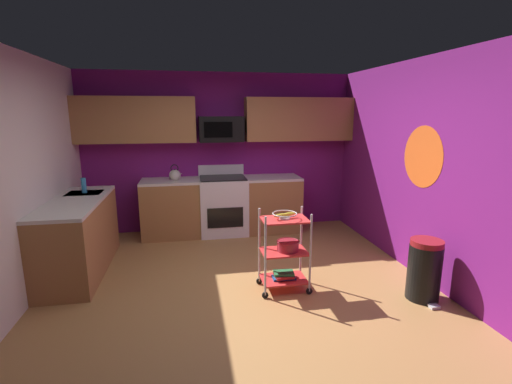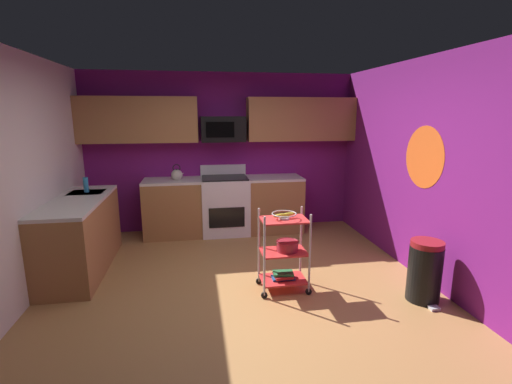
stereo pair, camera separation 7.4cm
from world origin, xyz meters
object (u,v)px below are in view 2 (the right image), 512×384
at_px(dish_soap_bottle, 86,185).
at_px(rolling_cart, 284,252).
at_px(kettle, 177,175).
at_px(oven_range, 225,205).
at_px(trash_can, 425,271).
at_px(book_stack, 283,275).
at_px(microwave, 223,129).
at_px(mixing_bowl_large, 287,246).
at_px(fruit_bowl, 284,215).

bearing_deg(dish_soap_bottle, rolling_cart, -29.78).
bearing_deg(kettle, oven_range, 0.29).
bearing_deg(trash_can, book_stack, 161.43).
bearing_deg(book_stack, microwave, 102.09).
bearing_deg(mixing_bowl_large, microwave, 103.13).
distance_m(rolling_cart, mixing_bowl_large, 0.08).
distance_m(oven_range, book_stack, 2.19).
bearing_deg(dish_soap_bottle, fruit_bowl, -29.78).
bearing_deg(microwave, book_stack, -77.91).
relative_size(rolling_cart, trash_can, 1.39).
xyz_separation_m(oven_range, mixing_bowl_large, (0.52, -2.12, 0.04)).
bearing_deg(kettle, rolling_cart, -59.84).
relative_size(book_stack, kettle, 0.97).
height_order(mixing_bowl_large, book_stack, mixing_bowl_large).
distance_m(rolling_cart, kettle, 2.51).
xyz_separation_m(book_stack, kettle, (-1.23, 2.11, 0.83)).
bearing_deg(trash_can, microwave, 125.03).
height_order(rolling_cart, kettle, kettle).
relative_size(mixing_bowl_large, dish_soap_bottle, 1.26).
distance_m(fruit_bowl, kettle, 2.45).
height_order(kettle, dish_soap_bottle, kettle).
relative_size(dish_soap_bottle, trash_can, 0.30).
bearing_deg(trash_can, mixing_bowl_large, 160.90).
bearing_deg(kettle, book_stack, -59.84).
xyz_separation_m(rolling_cart, book_stack, (0.00, 0.00, -0.28)).
bearing_deg(book_stack, trash_can, -18.57).
height_order(rolling_cart, mixing_bowl_large, rolling_cart).
relative_size(rolling_cart, kettle, 3.47).
bearing_deg(fruit_bowl, microwave, 102.09).
distance_m(book_stack, kettle, 2.58).
height_order(fruit_bowl, kettle, kettle).
bearing_deg(oven_range, book_stack, -77.35).
bearing_deg(kettle, fruit_bowl, -59.84).
bearing_deg(rolling_cart, oven_range, 102.65).
relative_size(fruit_bowl, dish_soap_bottle, 1.36).
bearing_deg(rolling_cart, kettle, 120.16).
relative_size(microwave, book_stack, 2.73).
xyz_separation_m(oven_range, rolling_cart, (0.48, -2.12, -0.03)).
relative_size(kettle, dish_soap_bottle, 1.32).
relative_size(microwave, trash_can, 1.06).
distance_m(microwave, fruit_bowl, 2.42).
bearing_deg(rolling_cart, book_stack, 0.00).
bearing_deg(dish_soap_bottle, mixing_bowl_large, -29.34).
distance_m(oven_range, trash_can, 3.21).
height_order(mixing_bowl_large, dish_soap_bottle, dish_soap_bottle).
height_order(microwave, kettle, microwave).
bearing_deg(book_stack, dish_soap_bottle, 150.22).
xyz_separation_m(microwave, dish_soap_bottle, (-1.91, -0.86, -0.68)).
xyz_separation_m(rolling_cart, dish_soap_bottle, (-2.38, 1.36, 0.57)).
height_order(oven_range, book_stack, oven_range).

